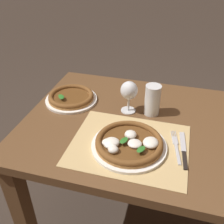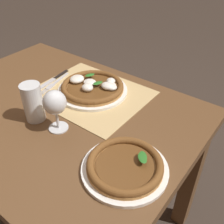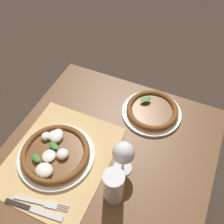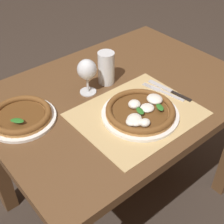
{
  "view_description": "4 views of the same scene",
  "coord_description": "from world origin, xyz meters",
  "px_view_note": "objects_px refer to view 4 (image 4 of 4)",
  "views": [
    {
      "loc": [
        0.1,
        -0.95,
        1.43
      ],
      "look_at": [
        -0.15,
        -0.06,
        0.82
      ],
      "focal_mm": 42.0,
      "sensor_mm": 36.0,
      "label": 1
    },
    {
      "loc": [
        -0.69,
        0.53,
        1.35
      ],
      "look_at": [
        -0.25,
        -0.04,
        0.8
      ],
      "focal_mm": 42.0,
      "sensor_mm": 36.0,
      "label": 2
    },
    {
      "loc": [
        0.33,
        0.23,
        1.64
      ],
      "look_at": [
        -0.29,
        -0.05,
        0.81
      ],
      "focal_mm": 42.0,
      "sensor_mm": 36.0,
      "label": 3
    },
    {
      "loc": [
        -0.72,
        -0.81,
        1.51
      ],
      "look_at": [
        -0.16,
        -0.14,
        0.8
      ],
      "focal_mm": 50.0,
      "sensor_mm": 36.0,
      "label": 4
    }
  ],
  "objects_px": {
    "pizza_far": "(21,116)",
    "knife": "(169,90)",
    "wine_glass": "(87,71)",
    "pint_glass": "(106,69)",
    "fork": "(163,92)",
    "pizza_near": "(141,112)"
  },
  "relations": [
    {
      "from": "wine_glass",
      "to": "pizza_far",
      "type": "bearing_deg",
      "value": 177.02
    },
    {
      "from": "pizza_far",
      "to": "pint_glass",
      "type": "height_order",
      "value": "pint_glass"
    },
    {
      "from": "pizza_near",
      "to": "fork",
      "type": "xyz_separation_m",
      "value": [
        0.18,
        0.05,
        -0.02
      ]
    },
    {
      "from": "wine_glass",
      "to": "fork",
      "type": "xyz_separation_m",
      "value": [
        0.24,
        -0.2,
        -0.1
      ]
    },
    {
      "from": "wine_glass",
      "to": "pint_glass",
      "type": "height_order",
      "value": "wine_glass"
    },
    {
      "from": "fork",
      "to": "knife",
      "type": "height_order",
      "value": "knife"
    },
    {
      "from": "wine_glass",
      "to": "knife",
      "type": "relative_size",
      "value": 0.72
    },
    {
      "from": "pizza_far",
      "to": "wine_glass",
      "type": "distance_m",
      "value": 0.31
    },
    {
      "from": "pizza_near",
      "to": "pizza_far",
      "type": "bearing_deg",
      "value": 142.7
    },
    {
      "from": "pizza_far",
      "to": "knife",
      "type": "height_order",
      "value": "pizza_far"
    },
    {
      "from": "pizza_far",
      "to": "knife",
      "type": "distance_m",
      "value": 0.61
    },
    {
      "from": "pint_glass",
      "to": "fork",
      "type": "height_order",
      "value": "pint_glass"
    },
    {
      "from": "pizza_far",
      "to": "pint_glass",
      "type": "xyz_separation_m",
      "value": [
        0.41,
        -0.0,
        0.05
      ]
    },
    {
      "from": "pint_glass",
      "to": "pizza_near",
      "type": "bearing_deg",
      "value": -100.38
    },
    {
      "from": "pizza_near",
      "to": "pizza_far",
      "type": "height_order",
      "value": "pizza_near"
    },
    {
      "from": "fork",
      "to": "knife",
      "type": "xyz_separation_m",
      "value": [
        0.03,
        -0.01,
        0.0
      ]
    },
    {
      "from": "pizza_near",
      "to": "fork",
      "type": "relative_size",
      "value": 1.49
    },
    {
      "from": "pint_glass",
      "to": "knife",
      "type": "distance_m",
      "value": 0.28
    },
    {
      "from": "pizza_far",
      "to": "pizza_near",
      "type": "bearing_deg",
      "value": -37.3
    },
    {
      "from": "pint_glass",
      "to": "fork",
      "type": "bearing_deg",
      "value": -58.67
    },
    {
      "from": "pizza_far",
      "to": "wine_glass",
      "type": "height_order",
      "value": "wine_glass"
    },
    {
      "from": "pizza_near",
      "to": "pint_glass",
      "type": "relative_size",
      "value": 2.05
    }
  ]
}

